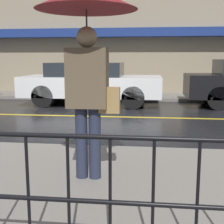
# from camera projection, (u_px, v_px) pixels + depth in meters

# --- Properties ---
(ground_plane) EXTENTS (80.00, 80.00, 0.00)m
(ground_plane) POSITION_uv_depth(u_px,v_px,m) (81.00, 116.00, 8.45)
(ground_plane) COLOR black
(sidewalk_far) EXTENTS (28.00, 2.10, 0.11)m
(sidewalk_far) POSITION_uv_depth(u_px,v_px,m) (103.00, 96.00, 12.59)
(sidewalk_far) COLOR slate
(sidewalk_far) RESTS_ON ground_plane
(lane_marking) EXTENTS (25.20, 0.12, 0.01)m
(lane_marking) POSITION_uv_depth(u_px,v_px,m) (81.00, 116.00, 8.45)
(lane_marking) COLOR gold
(lane_marking) RESTS_ON ground_plane
(building_storefront) EXTENTS (28.00, 0.85, 6.73)m
(building_storefront) POSITION_uv_depth(u_px,v_px,m) (107.00, 16.00, 13.19)
(building_storefront) COLOR gray
(building_storefront) RESTS_ON ground_plane
(pedestrian) EXTENTS (1.15, 1.15, 2.22)m
(pedestrian) POSITION_uv_depth(u_px,v_px,m) (87.00, 27.00, 3.49)
(pedestrian) COLOR #23283D
(pedestrian) RESTS_ON sidewalk_near
(car_white) EXTENTS (4.63, 1.92, 1.41)m
(car_white) POSITION_uv_depth(u_px,v_px,m) (91.00, 82.00, 10.52)
(car_white) COLOR silver
(car_white) RESTS_ON ground_plane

